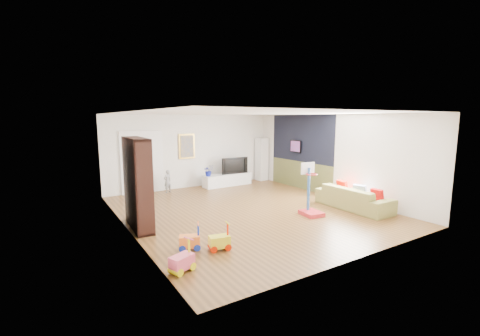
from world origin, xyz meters
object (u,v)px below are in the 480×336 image
bookshelf (138,183)px  sofa (353,198)px  media_console (227,180)px  basketball_hoop (312,189)px

bookshelf → sofa: size_ratio=0.97×
media_console → sofa: sofa is taller
basketball_hoop → media_console: bearing=97.4°
media_console → bookshelf: bookshelf is taller
bookshelf → sofa: 5.90m
media_console → bookshelf: 5.26m
bookshelf → basketball_hoop: bearing=-16.6°
sofa → basketball_hoop: bearing=84.2°
bookshelf → basketball_hoop: (4.16, -1.44, -0.36)m
sofa → basketball_hoop: size_ratio=1.55×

